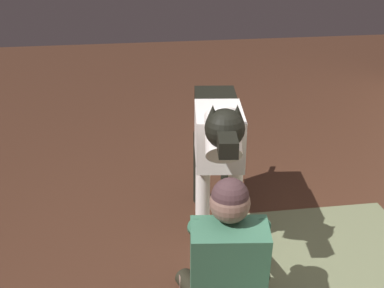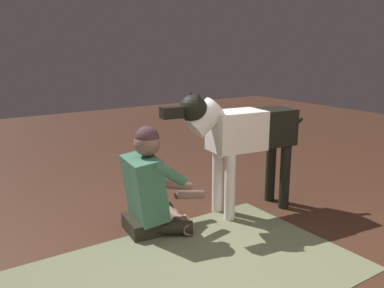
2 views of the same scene
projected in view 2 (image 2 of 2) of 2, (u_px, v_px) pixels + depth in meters
name	position (u px, v px, depth m)	size (l,w,h in m)	color
ground_plane	(204.00, 258.00, 2.93)	(13.83, 13.83, 0.00)	#422619
area_rug	(177.00, 277.00, 2.69)	(2.48, 1.44, 0.01)	#696F4F
person_sitting_on_floor	(151.00, 189.00, 3.30)	(0.67, 0.57, 0.87)	black
large_dog	(242.00, 134.00, 3.59)	(1.43, 0.40, 1.12)	silver
hot_dog_on_plate	(178.00, 221.00, 3.48)	(0.24, 0.24, 0.06)	silver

